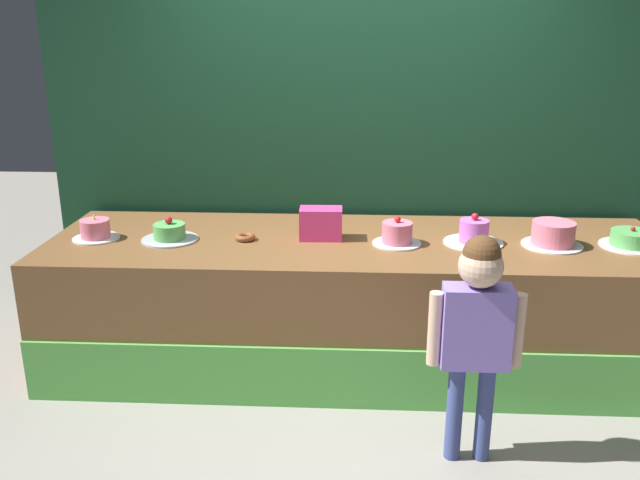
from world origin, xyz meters
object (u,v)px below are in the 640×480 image
at_px(cake_center_left, 397,234).
at_px(cake_far_right, 631,240).
at_px(cake_right, 553,235).
at_px(pink_box, 321,223).
at_px(donut, 245,237).
at_px(cake_left, 170,233).
at_px(child_figure, 477,320).
at_px(cake_center_right, 474,234).
at_px(cake_far_left, 95,230).

height_order(cake_center_left, cake_far_right, cake_center_left).
relative_size(cake_right, cake_far_right, 1.00).
distance_m(pink_box, cake_right, 1.32).
relative_size(donut, cake_right, 0.35).
xyz_separation_m(cake_left, cake_far_right, (2.64, 0.01, -0.00)).
relative_size(child_figure, cake_left, 3.38).
bearing_deg(pink_box, cake_center_left, -11.08).
relative_size(child_figure, pink_box, 4.50).
bearing_deg(cake_far_right, child_figure, -138.39).
height_order(child_figure, pink_box, child_figure).
relative_size(cake_center_left, cake_right, 0.83).
xyz_separation_m(donut, cake_center_right, (1.32, 0.01, 0.04)).
bearing_deg(cake_right, cake_center_right, 177.18).
xyz_separation_m(cake_center_left, cake_far_right, (1.32, 0.02, -0.02)).
height_order(cake_left, cake_far_right, cake_left).
bearing_deg(cake_center_left, cake_right, 0.98).
bearing_deg(cake_far_left, cake_right, 0.12).
bearing_deg(cake_center_right, pink_box, 176.79).
bearing_deg(pink_box, donut, -172.82).
bearing_deg(donut, cake_far_left, -178.62).
relative_size(cake_center_right, cake_right, 1.00).
relative_size(donut, cake_center_right, 0.35).
bearing_deg(cake_far_right, cake_right, -179.30).
relative_size(cake_left, cake_center_right, 0.97).
bearing_deg(cake_left, cake_center_right, 0.90).
bearing_deg(pink_box, cake_far_left, -176.68).
bearing_deg(cake_far_right, cake_center_right, 178.94).
bearing_deg(cake_left, pink_box, 5.01).
xyz_separation_m(cake_far_left, cake_left, (0.44, -0.00, -0.01)).
xyz_separation_m(cake_center_left, cake_right, (0.88, 0.02, 0.01)).
xyz_separation_m(donut, cake_far_right, (2.20, -0.01, 0.02)).
height_order(donut, cake_far_right, cake_far_right).
bearing_deg(cake_center_right, child_figure, -98.29).
xyz_separation_m(pink_box, cake_center_left, (0.44, -0.09, -0.03)).
bearing_deg(cake_center_right, cake_right, -2.82).
distance_m(donut, cake_center_right, 1.32).
relative_size(cake_far_left, cake_center_right, 0.79).
xyz_separation_m(cake_far_left, cake_far_right, (3.08, 0.01, -0.01)).
bearing_deg(cake_left, cake_center_left, -0.39).
distance_m(child_figure, pink_box, 1.23).
distance_m(cake_center_right, cake_far_right, 0.88).
bearing_deg(cake_far_left, cake_center_right, 0.71).
height_order(pink_box, cake_right, pink_box).
height_order(cake_far_left, cake_center_left, cake_center_left).
height_order(child_figure, cake_far_left, child_figure).
distance_m(child_figure, cake_left, 1.86).
height_order(cake_center_left, cake_right, cake_center_left).
bearing_deg(pink_box, cake_far_right, -2.14).
bearing_deg(child_figure, donut, 142.49).
height_order(child_figure, cake_far_right, child_figure).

